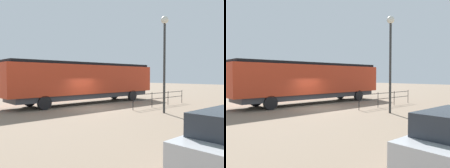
% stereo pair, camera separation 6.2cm
% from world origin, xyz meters
% --- Properties ---
extents(ground_plane, '(120.00, 120.00, 0.00)m').
position_xyz_m(ground_plane, '(0.00, 0.00, 0.00)').
color(ground_plane, '#84705B').
extents(locomotive, '(3.13, 15.61, 3.87)m').
position_xyz_m(locomotive, '(-3.11, 2.05, 2.19)').
color(locomotive, red).
rests_on(locomotive, ground_plane).
extents(lamp_post, '(0.54, 0.54, 6.82)m').
position_xyz_m(lamp_post, '(5.42, 2.10, 4.82)').
color(lamp_post, '#2D2D2D').
rests_on(lamp_post, ground_plane).
extents(platform_fence, '(0.05, 7.07, 1.26)m').
position_xyz_m(platform_fence, '(3.00, 5.01, 0.82)').
color(platform_fence, black).
rests_on(platform_fence, ground_plane).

